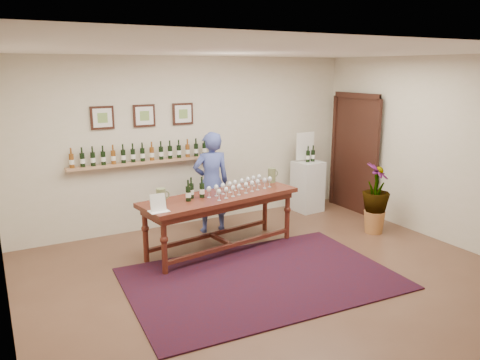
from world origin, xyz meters
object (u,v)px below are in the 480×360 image
potted_plant (376,198)px  person (211,182)px  display_pedestal (308,186)px  tasting_table (221,203)px

potted_plant → person: size_ratio=0.60×
display_pedestal → potted_plant: potted_plant is taller
person → tasting_table: bearing=81.8°
tasting_table → potted_plant: size_ratio=2.48×
tasting_table → person: (0.24, 0.80, 0.11)m
tasting_table → potted_plant: bearing=-20.6°
person → potted_plant: bearing=157.7°
display_pedestal → person: person is taller
tasting_table → person: 0.84m
potted_plant → tasting_table: bearing=168.0°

